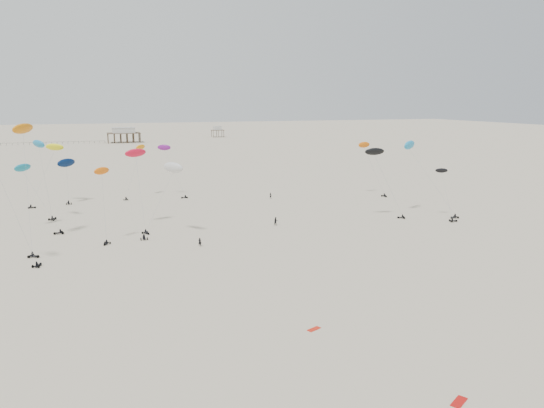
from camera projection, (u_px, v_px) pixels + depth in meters
name	position (u px, v px, depth m)	size (l,w,h in m)	color
ground_plane	(178.00, 170.00, 210.90)	(900.00, 900.00, 0.00)	beige
pavilion_main	(124.00, 136.00, 345.55)	(21.00, 13.00, 9.80)	brown
pavilion_small	(218.00, 132.00, 396.35)	(9.00, 7.00, 8.00)	brown
pier_fence	(38.00, 143.00, 329.20)	(80.20, 0.20, 1.50)	black
rig_0	(370.00, 160.00, 154.00)	(6.38, 8.37, 15.78)	black
rig_1	(137.00, 160.00, 150.74)	(7.86, 8.55, 15.47)	black
rig_2	(169.00, 160.00, 152.01)	(7.40, 8.96, 15.45)	black
rig_3	(103.00, 195.00, 102.09)	(3.52, 5.29, 14.88)	black
rig_4	(137.00, 165.00, 114.55)	(5.51, 12.17, 17.95)	black
rig_5	(1.00, 179.00, 85.04)	(8.65, 4.32, 21.46)	black
rig_6	(24.00, 148.00, 100.41)	(5.05, 17.43, 24.66)	black
rig_7	(67.00, 169.00, 141.52)	(5.57, 5.57, 12.29)	black
rig_8	(379.00, 162.00, 123.06)	(9.69, 5.46, 17.00)	black
rig_9	(447.00, 194.00, 123.24)	(3.30, 8.26, 12.01)	black
rig_10	(33.00, 186.00, 112.56)	(9.97, 11.65, 16.02)	black
rig_11	(51.00, 155.00, 140.49)	(10.30, 9.30, 16.98)	black
rig_12	(168.00, 181.00, 107.16)	(9.75, 5.83, 15.39)	black
rig_13	(42.00, 162.00, 120.94)	(5.05, 5.05, 18.81)	black
rig_14	(417.00, 157.00, 127.89)	(10.64, 12.61, 19.29)	black
spectator_0	(200.00, 246.00, 101.17)	(0.72, 0.50, 1.98)	black
spectator_1	(276.00, 225.00, 117.92)	(1.08, 0.63, 2.22)	black
spectator_3	(271.00, 198.00, 150.11)	(0.69, 0.47, 1.90)	black
grounded_kite_a	(459.00, 402.00, 48.99)	(2.20, 0.90, 0.08)	#B90E0B
grounded_kite_b	(314.00, 329.00, 64.56)	(1.80, 0.70, 0.07)	red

